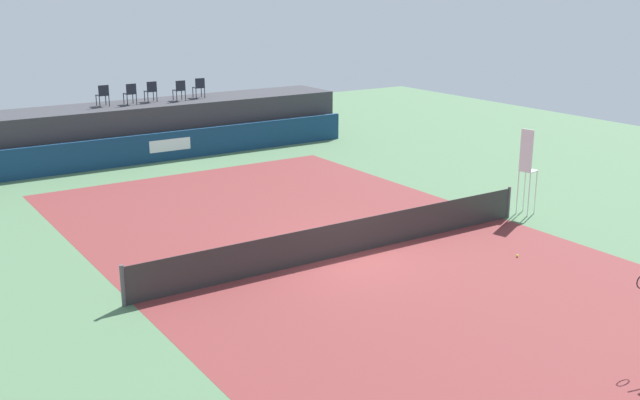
# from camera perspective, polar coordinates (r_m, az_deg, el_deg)

# --- Properties ---
(ground_plane) EXTENTS (48.00, 48.00, 0.00)m
(ground_plane) POSITION_cam_1_polar(r_m,az_deg,el_deg) (22.78, -2.32, -2.01)
(ground_plane) COLOR #4C704C
(court_inner) EXTENTS (12.00, 22.00, 0.00)m
(court_inner) POSITION_cam_1_polar(r_m,az_deg,el_deg) (20.41, 2.04, -4.17)
(court_inner) COLOR maroon
(court_inner) RESTS_ON ground
(sponsor_wall) EXTENTS (18.00, 0.22, 1.20)m
(sponsor_wall) POSITION_cam_1_polar(r_m,az_deg,el_deg) (31.81, -12.17, 3.93)
(sponsor_wall) COLOR navy
(sponsor_wall) RESTS_ON ground
(spectator_platform) EXTENTS (18.00, 2.80, 2.20)m
(spectator_platform) POSITION_cam_1_polar(r_m,az_deg,el_deg) (33.37, -13.37, 5.29)
(spectator_platform) COLOR #38383D
(spectator_platform) RESTS_ON ground
(spectator_chair_far_left) EXTENTS (0.46, 0.46, 0.89)m
(spectator_chair_far_left) POSITION_cam_1_polar(r_m,az_deg,el_deg) (32.69, -16.16, 7.71)
(spectator_chair_far_left) COLOR #1E232D
(spectator_chair_far_left) RESTS_ON spectator_platform
(spectator_chair_left) EXTENTS (0.45, 0.45, 0.89)m
(spectator_chair_left) POSITION_cam_1_polar(r_m,az_deg,el_deg) (32.87, -14.20, 7.89)
(spectator_chair_left) COLOR #1E232D
(spectator_chair_left) RESTS_ON spectator_platform
(spectator_chair_center) EXTENTS (0.44, 0.44, 0.89)m
(spectator_chair_center) POSITION_cam_1_polar(r_m,az_deg,el_deg) (33.43, -12.71, 8.11)
(spectator_chair_center) COLOR #1E232D
(spectator_chair_center) RESTS_ON spectator_platform
(spectator_chair_right) EXTENTS (0.44, 0.44, 0.89)m
(spectator_chair_right) POSITION_cam_1_polar(r_m,az_deg,el_deg) (33.53, -10.61, 8.25)
(spectator_chair_right) COLOR #1E232D
(spectator_chair_right) RESTS_ON spectator_platform
(spectator_chair_far_right) EXTENTS (0.47, 0.47, 0.89)m
(spectator_chair_far_right) POSITION_cam_1_polar(r_m,az_deg,el_deg) (34.27, -9.16, 8.48)
(spectator_chair_far_right) COLOR #1E232D
(spectator_chair_far_right) RESTS_ON spectator_platform
(umpire_chair) EXTENTS (0.52, 0.52, 2.76)m
(umpire_chair) POSITION_cam_1_polar(r_m,az_deg,el_deg) (24.43, 15.43, 2.52)
(umpire_chair) COLOR white
(umpire_chair) RESTS_ON ground
(tennis_net) EXTENTS (12.40, 0.02, 0.95)m
(tennis_net) POSITION_cam_1_polar(r_m,az_deg,el_deg) (20.25, 2.06, -2.92)
(tennis_net) COLOR #2D2D2D
(tennis_net) RESTS_ON ground
(net_post_near) EXTENTS (0.10, 0.10, 1.00)m
(net_post_near) POSITION_cam_1_polar(r_m,az_deg,el_deg) (17.61, -14.74, -6.33)
(net_post_near) COLOR #4C4C51
(net_post_near) RESTS_ON ground
(net_post_far) EXTENTS (0.10, 0.10, 1.00)m
(net_post_far) POSITION_cam_1_polar(r_m,az_deg,el_deg) (24.21, 14.12, -0.17)
(net_post_far) COLOR #4C4C51
(net_post_far) RESTS_ON ground
(tennis_ball) EXTENTS (0.07, 0.07, 0.07)m
(tennis_ball) POSITION_cam_1_polar(r_m,az_deg,el_deg) (20.90, 14.75, -4.11)
(tennis_ball) COLOR #D8EA33
(tennis_ball) RESTS_ON court_inner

